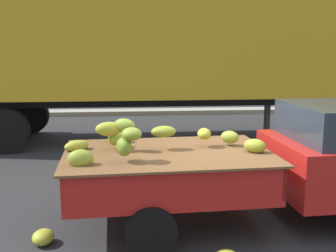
# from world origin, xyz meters

# --- Properties ---
(ground) EXTENTS (220.00, 220.00, 0.00)m
(ground) POSITION_xyz_m (0.00, 0.00, 0.00)
(ground) COLOR #28282B
(curb_strip) EXTENTS (80.00, 0.80, 0.16)m
(curb_strip) POSITION_xyz_m (0.00, 10.34, 0.08)
(curb_strip) COLOR gray
(curb_strip) RESTS_ON ground
(pickup_truck) EXTENTS (5.12, 2.12, 1.70)m
(pickup_truck) POSITION_xyz_m (1.19, 0.03, 0.88)
(pickup_truck) COLOR #B21E19
(pickup_truck) RESTS_ON ground
(semi_trailer) EXTENTS (12.02, 2.72, 3.95)m
(semi_trailer) POSITION_xyz_m (-0.79, 5.65, 2.54)
(semi_trailer) COLOR gold
(semi_trailer) RESTS_ON ground
(fallen_banana_bunch_near_tailgate) EXTENTS (0.30, 0.35, 0.20)m
(fallen_banana_bunch_near_tailgate) POSITION_xyz_m (-2.45, -0.53, 0.10)
(fallen_banana_bunch_near_tailgate) COLOR #A3AD30
(fallen_banana_bunch_near_tailgate) RESTS_ON ground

